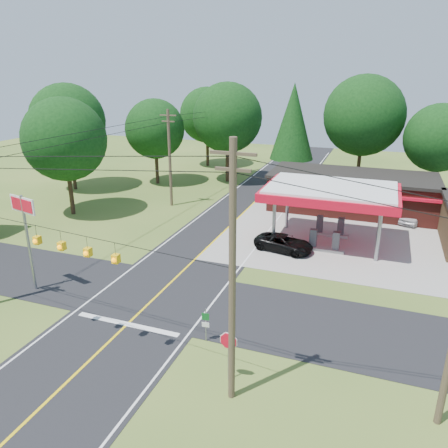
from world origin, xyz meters
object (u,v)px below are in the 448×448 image
(big_stop_sign, at_px, (25,221))
(octagonal_stop_sign, at_px, (228,345))
(sedan_car, at_px, (413,215))
(gas_canopy, at_px, (331,194))
(suv_car, at_px, (284,243))

(big_stop_sign, xyz_separation_m, octagonal_stop_sign, (15.00, -4.00, -2.82))
(sedan_car, height_order, big_stop_sign, big_stop_sign)
(sedan_car, distance_m, big_stop_sign, 33.44)
(gas_canopy, distance_m, suv_car, 5.59)
(suv_car, bearing_deg, big_stop_sign, 141.59)
(suv_car, bearing_deg, gas_canopy, -34.22)
(suv_car, xyz_separation_m, octagonal_stop_sign, (1.02, -16.01, 1.29))
(suv_car, relative_size, octagonal_stop_sign, 1.80)
(suv_car, height_order, octagonal_stop_sign, octagonal_stop_sign)
(sedan_car, bearing_deg, gas_canopy, -113.01)
(suv_car, xyz_separation_m, big_stop_sign, (-13.98, -12.01, 4.12))
(suv_car, xyz_separation_m, sedan_car, (9.94, 11.00, 0.07))
(gas_canopy, height_order, suv_car, gas_canopy)
(suv_car, bearing_deg, octagonal_stop_sign, -165.43)
(gas_canopy, xyz_separation_m, sedan_car, (6.93, 8.00, -3.55))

